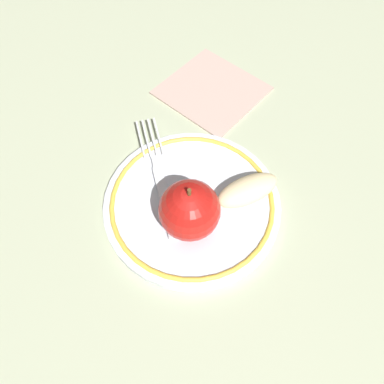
{
  "coord_description": "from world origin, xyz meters",
  "views": [
    {
      "loc": [
        0.12,
        -0.19,
        0.4
      ],
      "look_at": [
        0.01,
        0.01,
        0.03
      ],
      "focal_mm": 35.0,
      "sensor_mm": 36.0,
      "label": 1
    }
  ],
  "objects_px": {
    "plate": "(192,203)",
    "fork": "(159,176)",
    "apple_slice_front": "(248,190)",
    "napkin_folded": "(212,90)",
    "apple_red_whole": "(189,210)"
  },
  "relations": [
    {
      "from": "plate",
      "to": "fork",
      "type": "height_order",
      "value": "fork"
    },
    {
      "from": "fork",
      "to": "napkin_folded",
      "type": "bearing_deg",
      "value": -37.56
    },
    {
      "from": "plate",
      "to": "napkin_folded",
      "type": "distance_m",
      "value": 0.2
    },
    {
      "from": "apple_slice_front",
      "to": "apple_red_whole",
      "type": "bearing_deg",
      "value": 2.91
    },
    {
      "from": "apple_red_whole",
      "to": "apple_slice_front",
      "type": "relative_size",
      "value": 0.96
    },
    {
      "from": "fork",
      "to": "napkin_folded",
      "type": "height_order",
      "value": "fork"
    },
    {
      "from": "plate",
      "to": "apple_slice_front",
      "type": "distance_m",
      "value": 0.07
    },
    {
      "from": "apple_red_whole",
      "to": "fork",
      "type": "distance_m",
      "value": 0.08
    },
    {
      "from": "apple_slice_front",
      "to": "fork",
      "type": "distance_m",
      "value": 0.11
    },
    {
      "from": "apple_slice_front",
      "to": "plate",
      "type": "bearing_deg",
      "value": -20.19
    },
    {
      "from": "apple_slice_front",
      "to": "napkin_folded",
      "type": "distance_m",
      "value": 0.19
    },
    {
      "from": "plate",
      "to": "fork",
      "type": "relative_size",
      "value": 1.47
    },
    {
      "from": "apple_slice_front",
      "to": "napkin_folded",
      "type": "bearing_deg",
      "value": -105.55
    },
    {
      "from": "apple_slice_front",
      "to": "fork",
      "type": "relative_size",
      "value": 0.54
    },
    {
      "from": "plate",
      "to": "apple_slice_front",
      "type": "relative_size",
      "value": 2.71
    }
  ]
}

